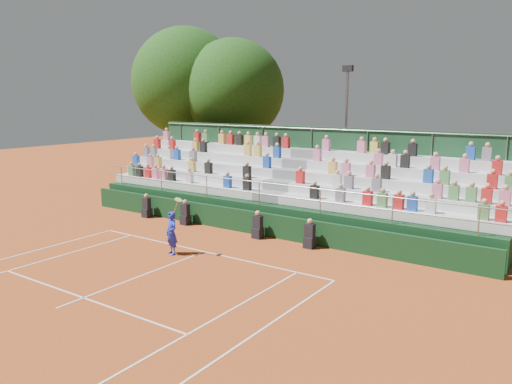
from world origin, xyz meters
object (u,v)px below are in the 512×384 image
Objects in this scene: tennis_player at (172,233)px; floodlight_mast at (346,121)px; tree_east at (233,90)px; tree_west at (186,82)px.

floodlight_mast is at bearing 87.41° from tennis_player.
tree_east reaches higher than tennis_player.
tree_east is at bearing -175.92° from floodlight_mast.
tennis_player is 16.12m from tree_east.
tree_west is at bearing 130.09° from tennis_player.
tree_east is at bearing 118.16° from tennis_player.
tennis_player is at bearing -49.91° from tree_west.
floodlight_mast is (11.42, 1.10, -2.42)m from tree_west.
tree_west is at bearing -171.49° from tree_east.
tree_east is at bearing 8.51° from tree_west.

